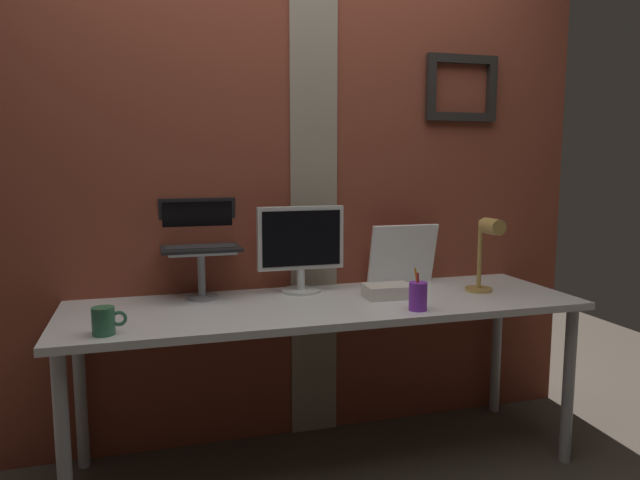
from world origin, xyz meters
TOP-DOWN VIEW (x-y plane):
  - ground_plane at (0.00, 0.00)m, footprint 6.00×6.00m
  - brick_wall_back at (0.00, 0.41)m, footprint 3.01×0.16m
  - desk at (0.10, 0.02)m, footprint 2.15×0.67m
  - monitor at (0.05, 0.23)m, footprint 0.39×0.18m
  - laptop_stand at (-0.39, 0.23)m, footprint 0.28×0.22m
  - laptop at (-0.39, 0.29)m, footprint 0.33×0.25m
  - whiteboard_panel at (0.56, 0.27)m, footprint 0.33×0.08m
  - desk_lamp at (0.83, -0.03)m, footprint 0.12×0.20m
  - pen_cup at (0.41, -0.21)m, footprint 0.07×0.07m
  - coffee_mug at (-0.76, -0.21)m, footprint 0.12×0.08m
  - paper_clutter_stack at (0.38, 0.02)m, footprint 0.21×0.15m

SIDE VIEW (x-z plane):
  - ground_plane at x=0.00m, z-range 0.00..0.00m
  - desk at x=0.10m, z-range 0.30..1.02m
  - paper_clutter_stack at x=0.38m, z-range 0.72..0.78m
  - coffee_mug at x=-0.76m, z-range 0.72..0.82m
  - pen_cup at x=0.41m, z-range 0.69..0.87m
  - laptop_stand at x=-0.39m, z-range 0.76..0.97m
  - whiteboard_panel at x=0.56m, z-range 0.72..1.01m
  - desk_lamp at x=0.83m, z-range 0.76..1.10m
  - monitor at x=0.05m, z-range 0.75..1.14m
  - laptop at x=-0.39m, z-range 0.88..1.10m
  - brick_wall_back at x=0.00m, z-range 0.00..2.37m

